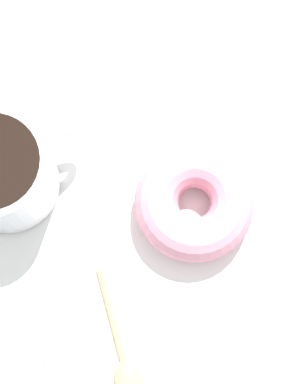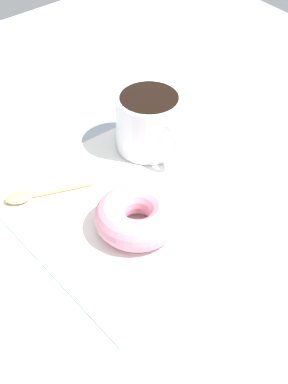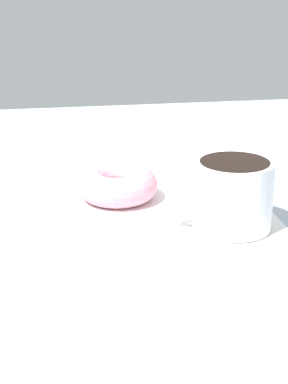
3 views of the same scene
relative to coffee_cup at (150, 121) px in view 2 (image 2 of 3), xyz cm
name	(u,v)px [view 2 (image 2 of 3)]	position (x,y,z in cm)	size (l,w,h in cm)	color
ground_plane	(135,228)	(-11.38, -10.94, -5.61)	(120.00, 120.00, 2.00)	#99A8B7
napkin	(144,204)	(-8.48, -9.14, -4.46)	(32.18, 32.18, 0.30)	white
coffee_cup	(150,121)	(0.00, 0.00, 0.00)	(9.43, 12.62, 8.32)	white
donut	(137,216)	(-11.99, -12.15, -2.32)	(10.82, 10.82, 3.98)	pink
spoon	(30,195)	(-19.47, 1.29, -3.90)	(11.69, 5.73, 0.90)	#D8B772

